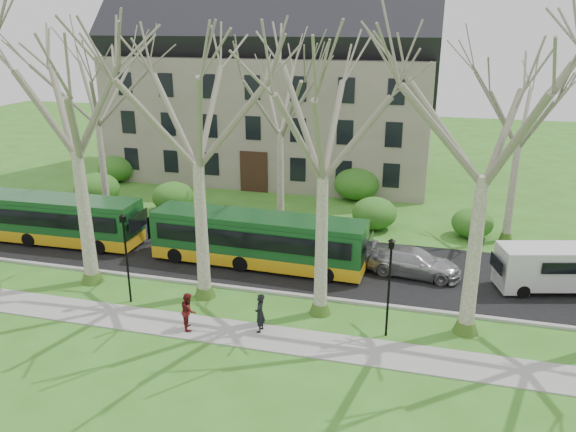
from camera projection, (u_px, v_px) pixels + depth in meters
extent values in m
plane|color=#3A6C1E|center=(258.00, 307.00, 26.10)|extent=(120.00, 120.00, 0.00)
cube|color=gray|center=(240.00, 334.00, 23.80)|extent=(70.00, 2.00, 0.06)
cube|color=black|center=(288.00, 261.00, 31.12)|extent=(80.00, 8.00, 0.06)
cube|color=#A5A39E|center=(267.00, 292.00, 27.45)|extent=(80.00, 0.25, 0.14)
cube|color=gray|center=(275.00, 116.00, 47.85)|extent=(26.00, 12.00, 10.00)
cylinder|color=black|center=(127.00, 263.00, 25.97)|extent=(0.10, 0.10, 4.00)
cube|color=black|center=(123.00, 219.00, 25.27)|extent=(0.22, 0.22, 0.30)
cylinder|color=black|center=(389.00, 293.00, 23.09)|extent=(0.10, 0.10, 4.00)
cube|color=black|center=(392.00, 244.00, 22.39)|extent=(0.22, 0.22, 0.30)
ellipsoid|color=#225F1B|center=(97.00, 191.00, 40.59)|extent=(2.60, 2.60, 2.00)
ellipsoid|color=#225F1B|center=(173.00, 197.00, 39.15)|extent=(2.60, 2.60, 2.00)
ellipsoid|color=#225F1B|center=(374.00, 214.00, 35.78)|extent=(2.60, 2.60, 2.00)
ellipsoid|color=#225F1B|center=(473.00, 222.00, 34.34)|extent=(2.60, 2.60, 2.00)
ellipsoid|color=#225F1B|center=(117.00, 169.00, 46.55)|extent=(2.60, 2.60, 2.00)
ellipsoid|color=#225F1B|center=(356.00, 186.00, 41.75)|extent=(2.60, 2.60, 2.00)
imported|color=#A2A2A6|center=(414.00, 262.00, 29.12)|extent=(5.02, 2.49, 1.40)
imported|color=black|center=(260.00, 313.00, 23.68)|extent=(0.41, 0.63, 1.73)
imported|color=#581416|center=(189.00, 311.00, 23.94)|extent=(0.91, 0.99, 1.65)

